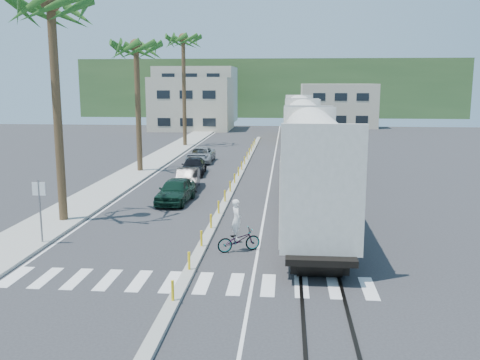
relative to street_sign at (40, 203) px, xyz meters
name	(u,v)px	position (x,y,z in m)	size (l,w,h in m)	color
ground	(194,264)	(7.30, -2.00, -1.97)	(140.00, 140.00, 0.00)	#28282B
sidewalk	(147,165)	(-1.20, 23.00, -1.90)	(3.00, 90.00, 0.15)	gray
rails	(301,163)	(12.30, 26.00, -1.94)	(1.56, 100.00, 0.06)	black
median	(238,177)	(7.30, 17.96, -1.88)	(0.45, 60.00, 0.85)	gray
crosswalk	(184,282)	(7.30, -4.00, -1.97)	(14.00, 2.20, 0.01)	silver
lane_markings	(219,167)	(5.15, 23.00, -1.97)	(9.42, 90.00, 0.01)	silver
freight_train	(302,134)	(12.30, 23.62, 0.93)	(3.00, 60.94, 5.85)	beige
palm_trees	(141,37)	(-0.80, 20.70, 8.84)	(3.50, 37.20, 13.75)	brown
street_sign	(40,203)	(0.00, 0.00, 0.00)	(0.60, 0.08, 3.00)	slate
buildings	(228,99)	(0.89, 69.66, 2.39)	(38.00, 27.00, 10.00)	#B3A58E
hillside	(271,88)	(7.30, 98.00, 4.03)	(80.00, 20.00, 12.00)	#385628
car_lead	(176,191)	(4.26, 9.06, -1.22)	(2.05, 4.53, 1.51)	black
car_second	(188,179)	(4.20, 13.42, -1.28)	(1.85, 4.32, 1.39)	black
car_third	(194,166)	(3.60, 19.17, -1.32)	(2.12, 4.62, 1.31)	black
car_rear	(201,155)	(3.11, 25.73, -1.28)	(2.34, 4.98, 1.37)	#A1A4A6
cyclist	(238,235)	(8.95, -0.12, -1.25)	(2.12, 2.44, 2.32)	#9EA0A5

